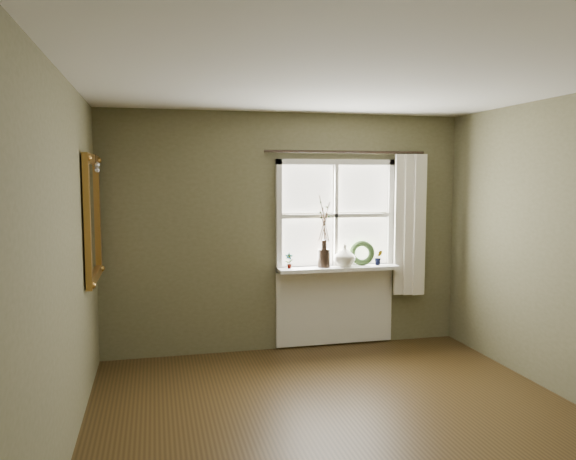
# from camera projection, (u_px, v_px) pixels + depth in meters

# --- Properties ---
(floor) EXTENTS (4.50, 4.50, 0.00)m
(floor) POSITION_uv_depth(u_px,v_px,m) (358.00, 439.00, 4.10)
(floor) COLOR #392812
(floor) RESTS_ON ground
(ceiling) EXTENTS (4.50, 4.50, 0.00)m
(ceiling) POSITION_uv_depth(u_px,v_px,m) (363.00, 76.00, 3.85)
(ceiling) COLOR silver
(ceiling) RESTS_ON ground
(wall_back) EXTENTS (4.00, 0.10, 2.60)m
(wall_back) POSITION_uv_depth(u_px,v_px,m) (286.00, 232.00, 6.20)
(wall_back) COLOR brown
(wall_back) RESTS_ON ground
(wall_left) EXTENTS (0.10, 4.50, 2.60)m
(wall_left) POSITION_uv_depth(u_px,v_px,m) (51.00, 275.00, 3.50)
(wall_left) COLOR brown
(wall_left) RESTS_ON ground
(window_frame) EXTENTS (1.36, 0.06, 1.24)m
(window_frame) POSITION_uv_depth(u_px,v_px,m) (336.00, 215.00, 6.24)
(window_frame) COLOR white
(window_frame) RESTS_ON wall_back
(window_sill) EXTENTS (1.36, 0.26, 0.04)m
(window_sill) POSITION_uv_depth(u_px,v_px,m) (338.00, 268.00, 6.19)
(window_sill) COLOR white
(window_sill) RESTS_ON wall_back
(window_apron) EXTENTS (1.36, 0.04, 0.88)m
(window_apron) POSITION_uv_depth(u_px,v_px,m) (335.00, 305.00, 6.34)
(window_apron) COLOR white
(window_apron) RESTS_ON ground
(dark_jug) EXTENTS (0.17, 0.17, 0.20)m
(dark_jug) POSITION_uv_depth(u_px,v_px,m) (324.00, 258.00, 6.14)
(dark_jug) COLOR black
(dark_jug) RESTS_ON window_sill
(cream_vase) EXTENTS (0.30, 0.30, 0.24)m
(cream_vase) POSITION_uv_depth(u_px,v_px,m) (345.00, 255.00, 6.20)
(cream_vase) COLOR beige
(cream_vase) RESTS_ON window_sill
(wreath) EXTENTS (0.31, 0.23, 0.29)m
(wreath) POSITION_uv_depth(u_px,v_px,m) (362.00, 256.00, 6.29)
(wreath) COLOR #273D1B
(wreath) RESTS_ON window_sill
(potted_plant_left) EXTENTS (0.10, 0.07, 0.17)m
(potted_plant_left) POSITION_uv_depth(u_px,v_px,m) (289.00, 261.00, 6.05)
(potted_plant_left) COLOR #273D1B
(potted_plant_left) RESTS_ON window_sill
(potted_plant_right) EXTENTS (0.10, 0.08, 0.17)m
(potted_plant_right) POSITION_uv_depth(u_px,v_px,m) (379.00, 257.00, 6.29)
(potted_plant_right) COLOR #273D1B
(potted_plant_right) RESTS_ON window_sill
(curtain) EXTENTS (0.36, 0.12, 1.59)m
(curtain) POSITION_uv_depth(u_px,v_px,m) (409.00, 225.00, 6.35)
(curtain) COLOR silver
(curtain) RESTS_ON wall_back
(curtain_rod) EXTENTS (1.84, 0.03, 0.03)m
(curtain_rod) POSITION_uv_depth(u_px,v_px,m) (347.00, 152.00, 6.14)
(curtain_rod) COLOR black
(curtain_rod) RESTS_ON wall_back
(gilt_mirror) EXTENTS (0.10, 0.97, 1.16)m
(gilt_mirror) POSITION_uv_depth(u_px,v_px,m) (93.00, 218.00, 5.10)
(gilt_mirror) COLOR white
(gilt_mirror) RESTS_ON wall_left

